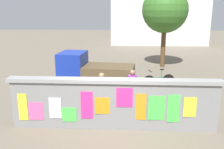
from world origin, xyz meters
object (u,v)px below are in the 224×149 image
object	(u,v)px
auto_rickshaw_truck	(93,72)
person_bystander	(102,89)
motorcycle	(171,92)
tree_roadside	(165,10)
bicycle_near	(159,80)
bicycle_far	(41,104)
person_walking	(132,85)

from	to	relation	value
auto_rickshaw_truck	person_bystander	world-z (taller)	auto_rickshaw_truck
motorcycle	tree_roadside	xyz separation A→B (m)	(0.59, 6.93, 3.30)
motorcycle	bicycle_near	size ratio (longest dim) A/B	1.15
bicycle_near	bicycle_far	size ratio (longest dim) A/B	0.97
tree_roadside	person_walking	bearing A→B (deg)	-106.22
bicycle_far	person_bystander	world-z (taller)	person_bystander
motorcycle	person_bystander	world-z (taller)	person_bystander
bicycle_far	tree_roadside	size ratio (longest dim) A/B	0.32
motorcycle	bicycle_far	size ratio (longest dim) A/B	1.11
person_walking	motorcycle	bearing A→B (deg)	24.72
person_walking	bicycle_near	bearing A→B (deg)	64.37
bicycle_near	person_walking	world-z (taller)	person_walking
person_walking	tree_roadside	size ratio (longest dim) A/B	0.31
auto_rickshaw_truck	bicycle_far	distance (m)	3.43
person_walking	person_bystander	xyz separation A→B (m)	(-1.16, -0.54, 0.00)
bicycle_near	auto_rickshaw_truck	bearing A→B (deg)	-169.99
bicycle_near	person_walking	size ratio (longest dim) A/B	1.02
motorcycle	bicycle_near	world-z (taller)	bicycle_near
bicycle_near	bicycle_far	distance (m)	6.06
auto_rickshaw_truck	bicycle_near	distance (m)	3.38
bicycle_near	bicycle_far	world-z (taller)	same
person_walking	auto_rickshaw_truck	bearing A→B (deg)	128.68
person_walking	tree_roadside	distance (m)	8.47
motorcycle	person_bystander	size ratio (longest dim) A/B	1.17
bicycle_far	bicycle_near	bearing A→B (deg)	35.95
bicycle_near	bicycle_far	bearing A→B (deg)	-144.05
auto_rickshaw_truck	bicycle_far	world-z (taller)	auto_rickshaw_truck
bicycle_near	bicycle_far	xyz separation A→B (m)	(-4.91, -3.56, 0.00)
person_bystander	tree_roadside	world-z (taller)	tree_roadside
motorcycle	bicycle_far	distance (m)	5.33
bicycle_near	person_bystander	world-z (taller)	person_bystander
tree_roadside	auto_rickshaw_truck	bearing A→B (deg)	-127.68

